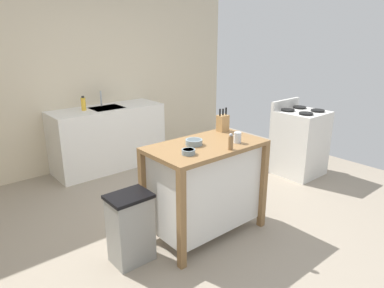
% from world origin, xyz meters
% --- Properties ---
extents(ground_plane, '(6.30, 6.30, 0.00)m').
position_xyz_m(ground_plane, '(0.00, 0.00, 0.00)').
color(ground_plane, gray).
rests_on(ground_plane, ground).
extents(wall_back, '(5.30, 0.10, 2.60)m').
position_xyz_m(wall_back, '(0.00, 2.51, 1.30)').
color(wall_back, beige).
rests_on(wall_back, ground).
extents(kitchen_island, '(1.11, 0.63, 0.93)m').
position_xyz_m(kitchen_island, '(0.06, -0.08, 0.52)').
color(kitchen_island, olive).
rests_on(kitchen_island, ground).
extents(knife_block, '(0.11, 0.09, 0.24)m').
position_xyz_m(knife_block, '(0.50, 0.14, 1.02)').
color(knife_block, tan).
rests_on(knife_block, kitchen_island).
extents(bowl_ceramic_small, '(0.12, 0.12, 0.04)m').
position_xyz_m(bowl_ceramic_small, '(-0.24, -0.19, 0.95)').
color(bowl_ceramic_small, gray).
rests_on(bowl_ceramic_small, kitchen_island).
extents(bowl_stoneware_deep, '(0.16, 0.16, 0.05)m').
position_xyz_m(bowl_stoneware_deep, '(-0.04, -0.03, 0.96)').
color(bowl_stoneware_deep, gray).
rests_on(bowl_stoneware_deep, kitchen_island).
extents(drinking_cup, '(0.07, 0.07, 0.10)m').
position_xyz_m(drinking_cup, '(0.31, -0.24, 0.98)').
color(drinking_cup, silver).
rests_on(drinking_cup, kitchen_island).
extents(pepper_grinder, '(0.04, 0.04, 0.15)m').
position_xyz_m(pepper_grinder, '(0.12, -0.34, 1.00)').
color(pepper_grinder, olive).
rests_on(pepper_grinder, kitchen_island).
extents(trash_bin, '(0.36, 0.28, 0.63)m').
position_xyz_m(trash_bin, '(-0.73, 0.00, 0.32)').
color(trash_bin, gray).
rests_on(trash_bin, ground).
extents(sink_counter, '(1.59, 0.60, 0.90)m').
position_xyz_m(sink_counter, '(0.18, 2.16, 0.45)').
color(sink_counter, white).
rests_on(sink_counter, ground).
extents(sink_faucet, '(0.02, 0.02, 0.22)m').
position_xyz_m(sink_faucet, '(0.18, 2.30, 1.01)').
color(sink_faucet, '#B7BCC1').
rests_on(sink_faucet, sink_counter).
extents(bottle_hand_soap, '(0.06, 0.06, 0.20)m').
position_xyz_m(bottle_hand_soap, '(-0.14, 2.18, 0.99)').
color(bottle_hand_soap, yellow).
rests_on(bottle_hand_soap, sink_counter).
extents(stove, '(0.60, 0.60, 1.02)m').
position_xyz_m(stove, '(2.10, 0.22, 0.46)').
color(stove, white).
rests_on(stove, ground).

